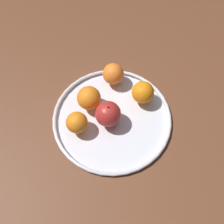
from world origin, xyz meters
The scene contains 7 objects.
ground_plane centered at (0.00, 0.00, -2.00)cm, with size 167.44×167.44×4.00cm, color brown.
fruit_bowl centered at (0.00, 0.00, 0.92)cm, with size 38.73×38.73×1.80cm.
apple centered at (1.74, 0.20, 5.86)cm, with size 8.11×8.11×8.91cm.
orange_front_left centered at (1.68, -8.57, 5.66)cm, with size 7.71×7.71×7.71cm, color orange.
orange_back_right centered at (-10.80, -9.62, 5.43)cm, with size 7.26×7.26×7.26cm, color orange.
orange_center centered at (10.19, -5.14, 5.19)cm, with size 6.77×6.77×6.77cm, color orange.
orange_back_left centered at (-11.91, 2.53, 5.46)cm, with size 7.32×7.32×7.32cm, color orange.
Camera 1 is at (29.00, 27.30, 76.49)cm, focal length 41.97 mm.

